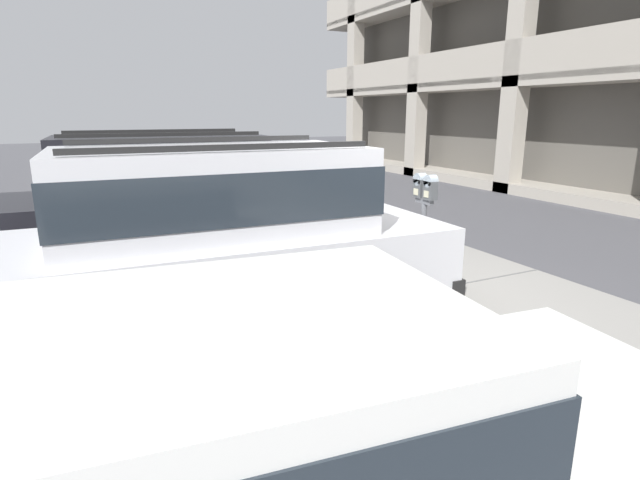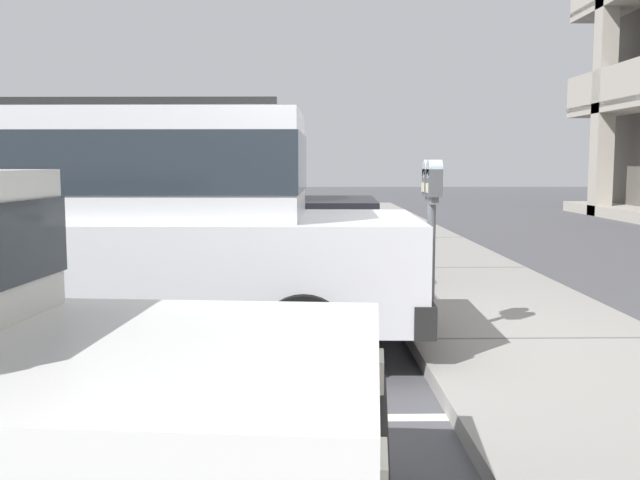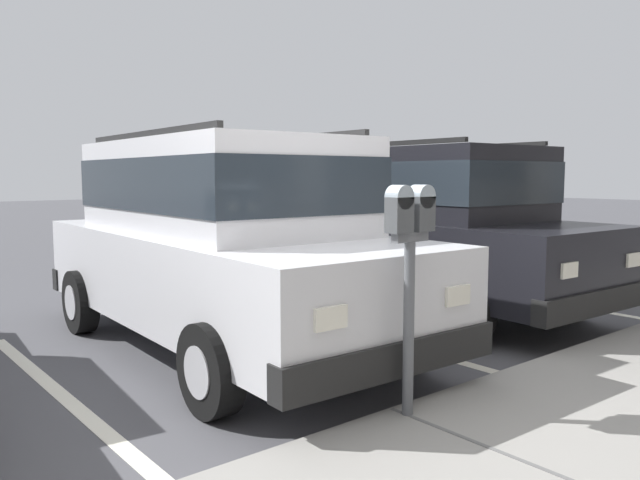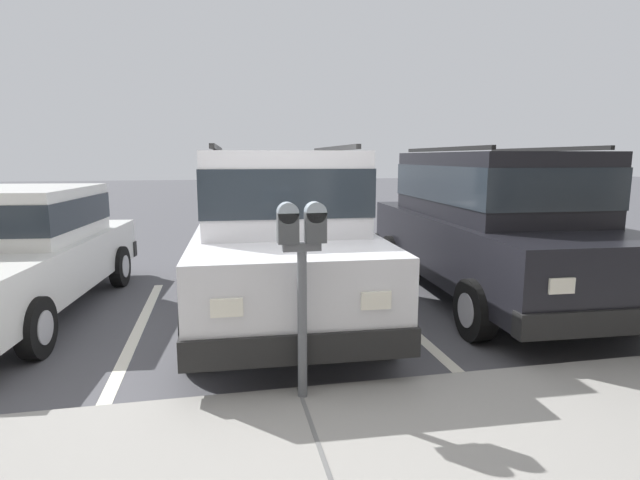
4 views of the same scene
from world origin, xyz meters
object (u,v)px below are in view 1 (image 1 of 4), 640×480
Objects in this scene: silver_suv at (218,235)px; red_sedan at (165,195)px; dark_hatchback at (277,464)px; parking_meter_near at (424,205)px.

silver_suv is 1.00× the size of red_sedan.
silver_suv reaches higher than dark_hatchback.
silver_suv is at bearing -92.50° from parking_meter_near.
red_sedan is at bearing -179.26° from dark_hatchback.
red_sedan is at bearing -139.50° from parking_meter_near.
silver_suv is at bearing 175.21° from dark_hatchback.
dark_hatchback is 4.31m from parking_meter_near.
red_sedan is 6.02m from dark_hatchback.
parking_meter_near reaches higher than dark_hatchback.
red_sedan reaches higher than dark_hatchback.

